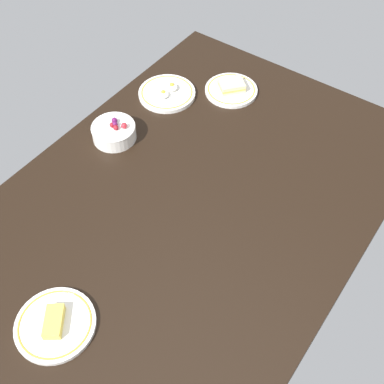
% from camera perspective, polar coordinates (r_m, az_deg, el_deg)
% --- Properties ---
extents(dining_table, '(1.51, 1.05, 0.04)m').
position_cam_1_polar(dining_table, '(1.58, 0.00, -0.92)').
color(dining_table, black).
rests_on(dining_table, ground).
extents(plate_sandwich, '(0.20, 0.20, 0.05)m').
position_cam_1_polar(plate_sandwich, '(1.92, 4.53, 11.71)').
color(plate_sandwich, white).
rests_on(plate_sandwich, dining_table).
extents(bowl_berries, '(0.15, 0.15, 0.07)m').
position_cam_1_polar(bowl_berries, '(1.74, -8.95, 6.87)').
color(bowl_berries, white).
rests_on(bowl_berries, dining_table).
extents(plate_eggs, '(0.21, 0.21, 0.05)m').
position_cam_1_polar(plate_eggs, '(1.90, -2.89, 11.30)').
color(plate_eggs, white).
rests_on(plate_eggs, dining_table).
extents(plate_cheese, '(0.21, 0.21, 0.04)m').
position_cam_1_polar(plate_cheese, '(1.37, -15.45, -14.42)').
color(plate_cheese, white).
rests_on(plate_cheese, dining_table).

